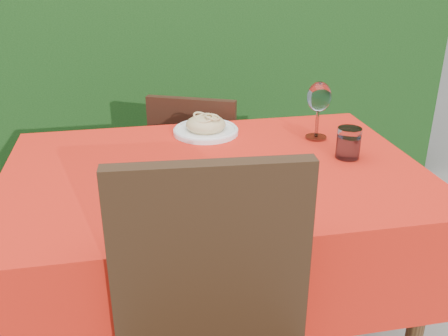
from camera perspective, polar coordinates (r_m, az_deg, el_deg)
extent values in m
cube|color=black|center=(2.97, -6.47, 12.96)|extent=(3.20, 0.55, 1.60)
cube|color=#4B3118|center=(1.52, -1.10, -0.96)|extent=(1.20, 0.80, 0.04)
cylinder|color=#4B3118|center=(1.63, 21.14, -16.24)|extent=(0.05, 0.05, 0.70)
cylinder|color=#4B3118|center=(2.00, -18.33, -7.74)|extent=(0.05, 0.05, 0.70)
cylinder|color=#4B3118|center=(2.13, 11.86, -5.00)|extent=(0.05, 0.05, 0.70)
cube|color=red|center=(1.58, -1.06, -5.29)|extent=(1.26, 0.86, 0.32)
cube|color=black|center=(1.11, -1.49, -10.82)|extent=(0.44, 0.07, 0.48)
cube|color=black|center=(2.30, -2.43, -1.00)|extent=(0.48, 0.48, 0.03)
cube|color=black|center=(2.06, -3.68, 2.59)|extent=(0.35, 0.18, 0.40)
cylinder|color=black|center=(2.50, 2.06, -4.10)|extent=(0.03, 0.03, 0.38)
cylinder|color=black|center=(2.56, -4.88, -3.39)|extent=(0.03, 0.03, 0.38)
cylinder|color=black|center=(2.23, 0.60, -7.83)|extent=(0.03, 0.03, 0.38)
cylinder|color=black|center=(2.30, -7.14, -6.90)|extent=(0.03, 0.03, 0.38)
cylinder|color=white|center=(1.35, -2.04, -2.63)|extent=(0.30, 0.30, 0.02)
cylinder|color=#A55317|center=(1.35, -2.05, -1.95)|extent=(0.27, 0.27, 0.02)
cylinder|color=#9E0E0A|center=(1.34, -2.06, -1.43)|extent=(0.22, 0.22, 0.01)
cylinder|color=white|center=(1.79, -2.09, 4.21)|extent=(0.23, 0.23, 0.02)
ellipsoid|color=#D3B984|center=(1.78, -2.10, 4.99)|extent=(0.19, 0.19, 0.06)
cylinder|color=white|center=(1.62, 14.04, 2.78)|extent=(0.08, 0.08, 0.10)
cylinder|color=#A2C4DB|center=(1.62, 13.98, 2.29)|extent=(0.06, 0.06, 0.07)
cylinder|color=silver|center=(1.78, 10.46, 3.47)|extent=(0.07, 0.07, 0.01)
cylinder|color=silver|center=(1.76, 10.59, 5.14)|extent=(0.01, 0.01, 0.10)
ellipsoid|color=silver|center=(1.73, 10.82, 8.01)|extent=(0.08, 0.08, 0.10)
cube|color=silver|center=(1.41, -10.89, -2.15)|extent=(0.04, 0.17, 0.00)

